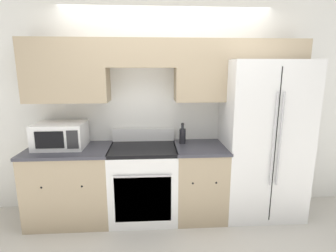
{
  "coord_description": "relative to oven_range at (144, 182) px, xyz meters",
  "views": [
    {
      "loc": [
        -0.19,
        -2.65,
        1.77
      ],
      "look_at": [
        -0.0,
        0.31,
        1.13
      ],
      "focal_mm": 28.0,
      "sensor_mm": 36.0,
      "label": 1
    }
  ],
  "objects": [
    {
      "name": "refrigerator",
      "position": [
        1.44,
        0.06,
        0.49
      ],
      "size": [
        0.95,
        0.78,
        1.88
      ],
      "color": "white",
      "rests_on": "ground_plane"
    },
    {
      "name": "microwave",
      "position": [
        -0.95,
        0.06,
        0.58
      ],
      "size": [
        0.56,
        0.43,
        0.29
      ],
      "color": "white",
      "rests_on": "lower_cabinets_left"
    },
    {
      "name": "lower_cabinets_left",
      "position": [
        -0.86,
        -0.0,
        -0.0
      ],
      "size": [
        0.96,
        0.64,
        0.88
      ],
      "color": "tan",
      "rests_on": "ground_plane"
    },
    {
      "name": "bottle",
      "position": [
        0.48,
        0.13,
        0.54
      ],
      "size": [
        0.08,
        0.08,
        0.25
      ],
      "color": "black",
      "rests_on": "lower_cabinets_right"
    },
    {
      "name": "ground_plane",
      "position": [
        0.3,
        -0.31,
        -0.45
      ],
      "size": [
        12.0,
        12.0,
        0.0
      ],
      "primitive_type": "plane",
      "color": "beige"
    },
    {
      "name": "wall_back",
      "position": [
        0.31,
        0.28,
        1.02
      ],
      "size": [
        8.0,
        0.39,
        2.6
      ],
      "color": "white",
      "rests_on": "ground_plane"
    },
    {
      "name": "lower_cabinets_right",
      "position": [
        0.68,
        -0.0,
        -0.0
      ],
      "size": [
        0.6,
        0.64,
        0.88
      ],
      "color": "tan",
      "rests_on": "ground_plane"
    },
    {
      "name": "oven_range",
      "position": [
        0.0,
        0.0,
        0.0
      ],
      "size": [
        0.78,
        0.65,
        1.04
      ],
      "color": "white",
      "rests_on": "ground_plane"
    }
  ]
}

